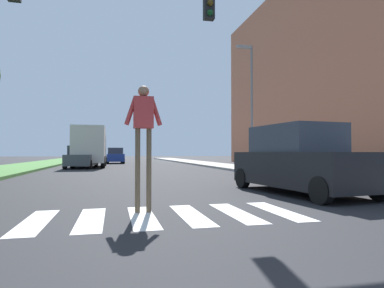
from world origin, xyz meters
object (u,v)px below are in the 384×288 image
pedestrian_performer (143,128)px  sedan_midblock (82,158)px  traffic_light_gantry (11,15)px  sedan_distant (115,156)px  suv_crossing (299,161)px  truck_box_delivery (90,146)px  street_lamp_right (250,96)px

pedestrian_performer → sedan_midblock: 19.26m
traffic_light_gantry → sedan_distant: traffic_light_gantry is taller
pedestrian_performer → suv_crossing: 5.13m
traffic_light_gantry → pedestrian_performer: size_ratio=3.48×
suv_crossing → truck_box_delivery: size_ratio=0.77×
street_lamp_right → truck_box_delivery: bearing=139.0°
pedestrian_performer → sedan_distant: bearing=90.8°
sedan_midblock → traffic_light_gantry: bearing=-90.1°
traffic_light_gantry → suv_crossing: size_ratio=1.82×
traffic_light_gantry → street_lamp_right: 14.55m
street_lamp_right → truck_box_delivery: size_ratio=1.21×
street_lamp_right → pedestrian_performer: (-7.48, -12.02, -2.93)m
traffic_light_gantry → sedan_midblock: 17.59m
street_lamp_right → truck_box_delivery: street_lamp_right is taller
pedestrian_performer → sedan_midblock: (-2.85, 19.03, -0.90)m
street_lamp_right → sedan_midblock: size_ratio=1.74×
traffic_light_gantry → sedan_distant: size_ratio=2.10×
sedan_midblock → truck_box_delivery: truck_box_delivery is taller
traffic_light_gantry → truck_box_delivery: traffic_light_gantry is taller
pedestrian_performer → suv_crossing: pedestrian_performer is taller
pedestrian_performer → truck_box_delivery: 20.71m
pedestrian_performer → truck_box_delivery: (-2.37, 20.58, -0.03)m
pedestrian_performer → suv_crossing: size_ratio=0.52×
sedan_midblock → truck_box_delivery: bearing=72.8°
traffic_light_gantry → suv_crossing: traffic_light_gantry is taller
traffic_light_gantry → sedan_midblock: traffic_light_gantry is taller
street_lamp_right → suv_crossing: 11.00m
sedan_distant → pedestrian_performer: bearing=-89.2°
truck_box_delivery → suv_crossing: bearing=-69.3°
street_lamp_right → pedestrian_performer: 14.46m
suv_crossing → truck_box_delivery: 19.83m
sedan_distant → truck_box_delivery: size_ratio=0.67×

